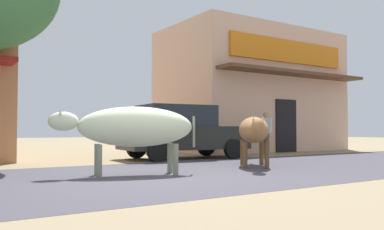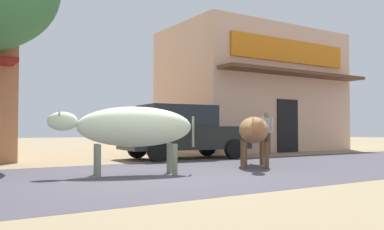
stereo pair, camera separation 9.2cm
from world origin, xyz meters
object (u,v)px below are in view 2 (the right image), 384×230
Objects in this scene: cow_near_brown at (133,127)px; cow_far_dark at (254,130)px; pedestrian_by_shop at (267,130)px; parked_hatchback_car at (183,131)px.

cow_near_brown reaches higher than cow_far_dark.
pedestrian_by_shop reaches higher than cow_far_dark.
pedestrian_by_shop is at bearing 43.59° from cow_far_dark.
cow_near_brown is at bearing -177.78° from cow_far_dark.
cow_near_brown is 7.76m from pedestrian_by_shop.
cow_far_dark is (3.26, 0.13, -0.07)m from cow_near_brown.
parked_hatchback_car is 1.41× the size of cow_near_brown.
parked_hatchback_car is 4.69m from cow_near_brown.
parked_hatchback_car is at bearing 46.52° from cow_near_brown.
parked_hatchback_car is 3.66m from pedestrian_by_shop.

